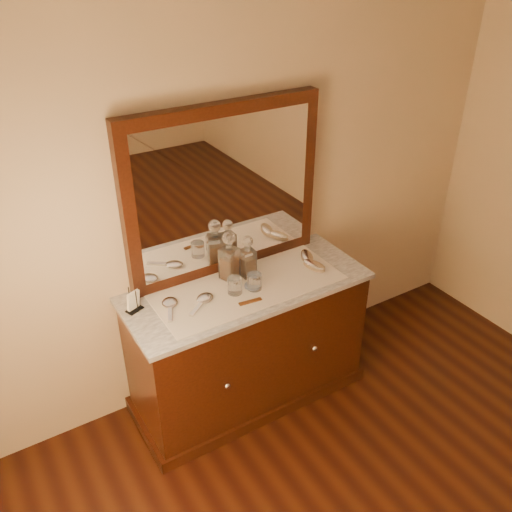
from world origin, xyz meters
The scene contains 18 objects.
dresser_cabinet centered at (0.00, 1.96, 0.41)m, with size 1.40×0.55×0.82m, color black.
dresser_plinth centered at (0.00, 1.96, 0.04)m, with size 1.46×0.59×0.08m, color black.
knob_left centered at (-0.30, 1.67, 0.45)m, with size 0.04×0.04×0.04m, color silver.
knob_right centered at (0.30, 1.67, 0.45)m, with size 0.04×0.04×0.04m, color silver.
marble_top centered at (0.00, 1.96, 0.83)m, with size 1.44×0.59×0.03m, color white.
mirror_frame centered at (0.00, 2.20, 1.35)m, with size 1.20×0.08×1.00m, color black.
mirror_glass centered at (0.00, 2.17, 1.35)m, with size 1.06×0.01×0.86m, color white.
lace_runner centered at (0.00, 1.94, 0.85)m, with size 1.10×0.45×0.00m, color silver.
pin_dish centered at (0.01, 1.93, 0.86)m, with size 0.07×0.07×0.01m, color silver.
comb centered at (-0.07, 1.80, 0.86)m, with size 0.13×0.02×0.01m, color brown.
napkin_rack centered at (-0.64, 2.07, 0.91)m, with size 0.11×0.08×0.14m.
decanter_left centered at (-0.05, 2.07, 0.97)m, with size 0.12×0.12×0.30m.
decanter_right centered at (0.06, 2.04, 0.96)m, with size 0.08×0.08×0.26m.
brush_near centered at (0.43, 1.89, 0.88)m, with size 0.11×0.17×0.04m.
brush_far centered at (0.46, 2.00, 0.87)m, with size 0.12×0.17×0.04m.
hand_mirror_outer centered at (-0.46, 2.00, 0.86)m, with size 0.14×0.23×0.02m.
hand_mirror_inner centered at (-0.29, 1.94, 0.86)m, with size 0.21×0.18×0.02m.
tumblers centered at (-0.04, 1.91, 0.90)m, with size 0.20×0.11×0.10m.
Camera 1 is at (-1.30, -0.28, 2.61)m, focal length 37.93 mm.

